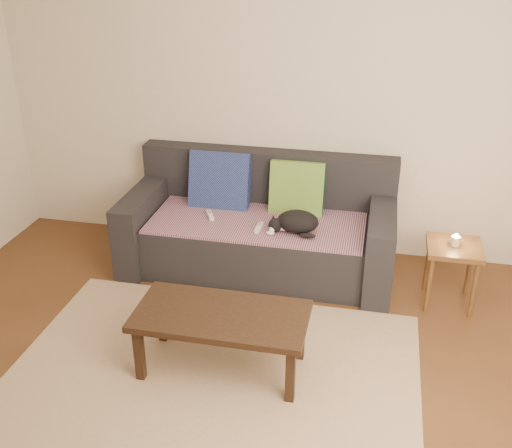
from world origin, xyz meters
name	(u,v)px	position (x,y,z in m)	size (l,w,h in m)	color
ground	(205,393)	(0.00, 0.00, 0.00)	(4.50, 4.50, 0.00)	brown
back_wall	(271,95)	(0.00, 2.00, 1.30)	(4.50, 0.04, 2.60)	beige
sofa	(260,231)	(0.00, 1.57, 0.31)	(2.10, 0.94, 0.87)	#232328
throw_blanket	(257,222)	(0.00, 1.48, 0.43)	(1.66, 0.74, 0.02)	#422546
cushion_navy	(220,182)	(-0.37, 1.74, 0.63)	(0.49, 0.12, 0.49)	#121D50
cushion_green	(297,188)	(0.27, 1.74, 0.63)	(0.43, 0.11, 0.43)	#0D593C
cat	(296,222)	(0.32, 1.36, 0.52)	(0.41, 0.32, 0.16)	black
wii_remote_a	(210,215)	(-0.38, 1.47, 0.46)	(0.15, 0.04, 0.03)	white
wii_remote_b	(259,228)	(0.05, 1.33, 0.46)	(0.15, 0.04, 0.03)	white
side_table	(453,256)	(1.46, 1.32, 0.39)	(0.38, 0.38, 0.47)	brown
candle	(456,241)	(1.46, 1.32, 0.51)	(0.06, 0.06, 0.09)	beige
rug	(212,376)	(0.00, 0.15, 0.01)	(2.50, 1.80, 0.01)	tan
coffee_table	(221,320)	(0.04, 0.24, 0.36)	(1.04, 0.52, 0.42)	black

